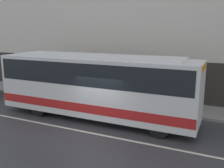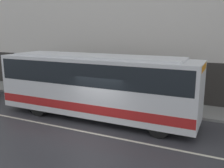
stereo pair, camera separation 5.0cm
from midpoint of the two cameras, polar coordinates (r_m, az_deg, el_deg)
The scene contains 6 objects.
ground_plane at distance 11.88m, azimuth -4.55°, elevation -11.14°, with size 60.00×60.00×0.00m, color #333338.
sidewalk at distance 16.37m, azimuth 4.68°, elevation -4.30°, with size 60.00×2.55×0.15m.
building_facade at distance 17.06m, azimuth 6.75°, elevation 14.83°, with size 60.00×0.35×11.44m.
lane_stripe at distance 11.88m, azimuth -4.55°, elevation -11.13°, with size 54.00×0.14×0.01m.
transit_bus at distance 13.34m, azimuth -3.78°, elevation 0.19°, with size 10.86×2.52×3.44m.
pedestrian_waiting at distance 16.06m, azimuth 7.21°, elevation -1.43°, with size 0.36×0.36×1.72m.
Camera 2 is at (5.52, -9.43, 4.68)m, focal length 40.00 mm.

